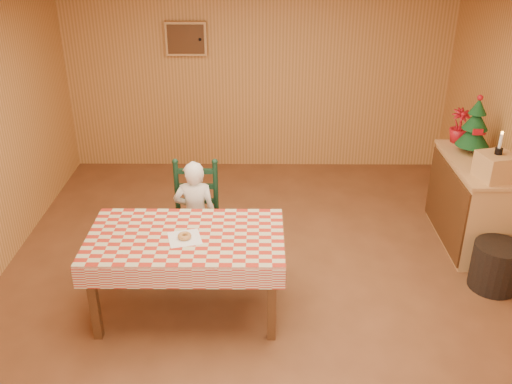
% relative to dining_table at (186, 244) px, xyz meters
% --- Properties ---
extents(ground, '(6.00, 6.00, 0.00)m').
position_rel_dining_table_xyz_m(ground, '(0.59, 0.26, -0.69)').
color(ground, brown).
rests_on(ground, ground).
extents(cabin_walls, '(5.10, 6.05, 2.65)m').
position_rel_dining_table_xyz_m(cabin_walls, '(0.58, 0.79, 1.14)').
color(cabin_walls, '#C88A48').
rests_on(cabin_walls, ground).
extents(dining_table, '(1.66, 0.96, 0.77)m').
position_rel_dining_table_xyz_m(dining_table, '(0.00, 0.00, 0.00)').
color(dining_table, '#522E15').
rests_on(dining_table, ground).
extents(ladder_chair, '(0.44, 0.40, 1.08)m').
position_rel_dining_table_xyz_m(ladder_chair, '(-0.00, 0.79, -0.18)').
color(ladder_chair, black).
rests_on(ladder_chair, ground).
extents(seated_child, '(0.41, 0.27, 1.12)m').
position_rel_dining_table_xyz_m(seated_child, '(0.00, 0.73, -0.13)').
color(seated_child, white).
rests_on(seated_child, ground).
extents(napkin, '(0.32, 0.32, 0.00)m').
position_rel_dining_table_xyz_m(napkin, '(0.00, -0.05, 0.08)').
color(napkin, white).
rests_on(napkin, dining_table).
extents(donut, '(0.14, 0.14, 0.04)m').
position_rel_dining_table_xyz_m(donut, '(0.00, -0.05, 0.11)').
color(donut, '#BA8242').
rests_on(donut, napkin).
extents(shelf_unit, '(0.54, 1.24, 0.93)m').
position_rel_dining_table_xyz_m(shelf_unit, '(2.82, 1.20, -0.22)').
color(shelf_unit, tan).
rests_on(shelf_unit, ground).
extents(crate, '(0.37, 0.37, 0.25)m').
position_rel_dining_table_xyz_m(crate, '(2.83, 0.80, 0.37)').
color(crate, tan).
rests_on(crate, shelf_unit).
extents(christmas_tree, '(0.34, 0.34, 0.62)m').
position_rel_dining_table_xyz_m(christmas_tree, '(2.83, 1.45, 0.52)').
color(christmas_tree, '#522E15').
rests_on(christmas_tree, shelf_unit).
extents(flower_arrangement, '(0.24, 0.24, 0.37)m').
position_rel_dining_table_xyz_m(flower_arrangement, '(2.78, 1.75, 0.43)').
color(flower_arrangement, '#A90F1A').
rests_on(flower_arrangement, shelf_unit).
extents(candle_set, '(0.07, 0.07, 0.22)m').
position_rel_dining_table_xyz_m(candle_set, '(2.83, 0.80, 0.56)').
color(candle_set, black).
rests_on(candle_set, crate).
extents(storage_bin, '(0.51, 0.51, 0.45)m').
position_rel_dining_table_xyz_m(storage_bin, '(2.83, 0.37, -0.46)').
color(storage_bin, black).
rests_on(storage_bin, ground).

